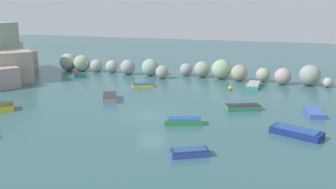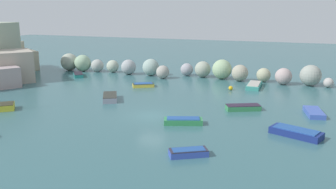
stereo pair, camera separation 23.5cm
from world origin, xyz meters
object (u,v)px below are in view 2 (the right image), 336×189
object	(u,v)px
moored_boat_6	(254,85)
moored_boat_10	(314,112)
moored_boat_9	(110,97)
moored_boat_2	(143,85)
moored_boat_4	(243,107)
channel_buoy	(231,88)
moored_boat_0	(78,75)
moored_boat_7	(296,132)
moored_boat_8	(188,152)
moored_boat_3	(183,121)

from	to	relation	value
moored_boat_6	moored_boat_10	distance (m)	12.42
moored_boat_6	moored_boat_9	size ratio (longest dim) A/B	1.18
moored_boat_2	moored_boat_4	bearing A→B (deg)	124.24
channel_buoy	moored_boat_2	distance (m)	11.16
moored_boat_0	moored_boat_6	xyz separation A→B (m)	(25.49, 0.97, 0.02)
moored_boat_6	moored_boat_2	bearing A→B (deg)	-71.88
moored_boat_7	moored_boat_10	bearing A→B (deg)	-81.09
channel_buoy	moored_boat_0	distance (m)	22.97
channel_buoy	moored_boat_2	bearing A→B (deg)	-170.61
moored_boat_8	channel_buoy	bearing A→B (deg)	-117.60
moored_boat_3	moored_boat_10	bearing A→B (deg)	13.71
moored_boat_4	moored_boat_10	size ratio (longest dim) A/B	0.99
moored_boat_4	moored_boat_6	size ratio (longest dim) A/B	0.83
channel_buoy	moored_boat_10	bearing A→B (deg)	-40.02
moored_boat_0	moored_boat_7	bearing A→B (deg)	25.43
moored_boat_4	moored_boat_8	distance (m)	13.06
moored_boat_4	moored_boat_10	bearing A→B (deg)	160.55
moored_boat_0	moored_boat_10	xyz separation A→B (m)	(32.31, -9.41, -0.03)
moored_boat_0	moored_boat_9	distance (m)	15.57
moored_boat_3	moored_boat_6	size ratio (longest dim) A/B	0.83
moored_boat_8	moored_boat_10	xyz separation A→B (m)	(8.60, 13.53, -0.04)
moored_boat_6	moored_boat_7	size ratio (longest dim) A/B	1.00
moored_boat_3	moored_boat_8	distance (m)	7.11
moored_boat_4	moored_boat_8	xyz separation A→B (m)	(-1.94, -12.91, -0.00)
moored_boat_9	moored_boat_10	size ratio (longest dim) A/B	1.01
moored_boat_2	moored_boat_3	world-z (taller)	moored_boat_3
channel_buoy	moored_boat_2	world-z (taller)	channel_buoy
moored_boat_4	moored_boat_10	distance (m)	6.69
moored_boat_6	moored_boat_9	distance (m)	18.64
moored_boat_9	moored_boat_10	bearing A→B (deg)	-113.51
moored_boat_3	moored_boat_10	world-z (taller)	moored_boat_3
moored_boat_0	moored_boat_2	bearing A→B (deg)	37.53
moored_boat_2	moored_boat_4	world-z (taller)	moored_boat_4
moored_boat_0	moored_boat_8	world-z (taller)	moored_boat_0
moored_boat_3	moored_boat_7	xyz separation A→B (m)	(9.46, 0.05, 0.03)
channel_buoy	moored_boat_4	world-z (taller)	moored_boat_4
channel_buoy	moored_boat_6	xyz separation A→B (m)	(2.57, 2.50, 0.01)
moored_boat_2	moored_boat_6	bearing A→B (deg)	167.83
moored_boat_3	moored_boat_2	bearing A→B (deg)	107.83
moored_boat_3	moored_boat_7	distance (m)	9.46
moored_boat_4	moored_boat_9	world-z (taller)	moored_boat_9
moored_boat_6	moored_boat_8	xyz separation A→B (m)	(-1.78, -23.92, -0.01)
moored_boat_3	moored_boat_4	bearing A→B (deg)	36.83
moored_boat_0	moored_boat_8	distance (m)	32.99
moored_boat_2	moored_boat_8	distance (m)	22.87
moored_boat_7	moored_boat_9	size ratio (longest dim) A/B	1.17
moored_boat_3	moored_boat_10	xyz separation A→B (m)	(11.03, 6.85, -0.04)
moored_boat_2	moored_boat_4	xyz separation A→B (m)	(13.74, -6.68, 0.02)
moored_boat_6	moored_boat_4	bearing A→B (deg)	1.28
channel_buoy	moored_boat_6	size ratio (longest dim) A/B	0.12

